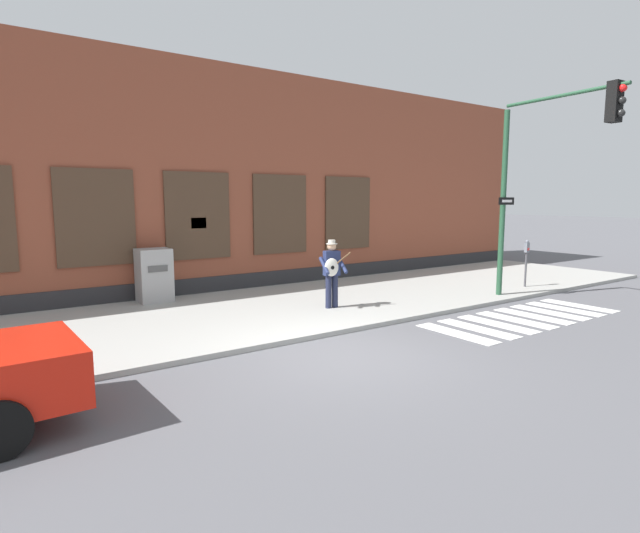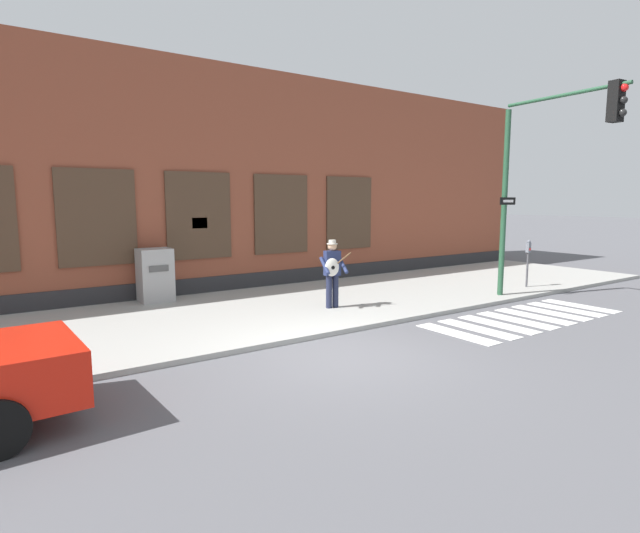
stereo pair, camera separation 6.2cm
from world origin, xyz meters
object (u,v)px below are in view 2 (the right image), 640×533
Objects in this scene: busker at (332,270)px; traffic_light at (546,160)px; parking_meter at (528,256)px; utility_box at (155,275)px.

busker is 0.32× the size of traffic_light.
busker is 6.72m from parking_meter.
parking_meter is 10.83m from utility_box.
traffic_light is 10.36m from utility_box.
parking_meter is 1.04× the size of utility_box.
busker is at bearing 152.74° from traffic_light.
traffic_light is at bearing -140.42° from parking_meter.
traffic_light is 3.60m from parking_meter.
traffic_light is at bearing -27.26° from busker.
traffic_light reaches higher than busker.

